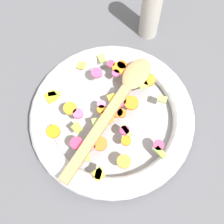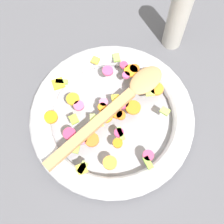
# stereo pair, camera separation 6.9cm
# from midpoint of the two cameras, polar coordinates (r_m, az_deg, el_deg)

# --- Properties ---
(ground_plane) EXTENTS (4.00, 4.00, 0.00)m
(ground_plane) POSITION_cam_midpoint_polar(r_m,az_deg,el_deg) (0.74, 2.67, -1.84)
(ground_plane) COLOR #4C4C51
(skillet) EXTENTS (0.38, 0.38, 0.05)m
(skillet) POSITION_cam_midpoint_polar(r_m,az_deg,el_deg) (0.72, 2.74, -1.20)
(skillet) COLOR gray
(skillet) RESTS_ON ground_plane
(chopped_vegetables) EXTENTS (0.30, 0.29, 0.01)m
(chopped_vegetables) POSITION_cam_midpoint_polar(r_m,az_deg,el_deg) (0.69, 1.88, -0.05)
(chopped_vegetables) COLOR orange
(chopped_vegetables) RESTS_ON skillet
(wooden_spoon) EXTENTS (0.33, 0.16, 0.01)m
(wooden_spoon) POSITION_cam_midpoint_polar(r_m,az_deg,el_deg) (0.69, 4.02, 1.10)
(wooden_spoon) COLOR #A87F51
(wooden_spoon) RESTS_ON chopped_vegetables
(pepper_mill) EXTENTS (0.05, 0.05, 0.22)m
(pepper_mill) POSITION_cam_midpoint_polar(r_m,az_deg,el_deg) (0.79, 14.62, 16.38)
(pepper_mill) COLOR #B2ADA3
(pepper_mill) RESTS_ON ground_plane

